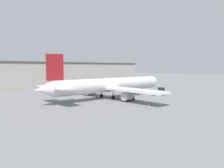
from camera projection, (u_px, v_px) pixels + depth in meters
ground_plane at (112, 98)px, 58.44m from camera, size 400.00×400.00×0.00m
terminal_building at (52, 75)px, 85.97m from camera, size 87.06×10.92×10.10m
airplane at (109, 85)px, 57.52m from camera, size 41.37×35.94×10.98m
ground_crew_worker at (138, 93)px, 61.39m from camera, size 0.36×0.36×1.63m
baggage_tug at (159, 92)px, 63.25m from camera, size 3.91×3.56×2.29m
belt_loader_truck at (129, 96)px, 53.78m from camera, size 2.88×2.33×2.28m
safety_cone_near at (136, 105)px, 45.29m from camera, size 0.36×0.36×0.55m
safety_cone_far at (149, 105)px, 46.11m from camera, size 0.36×0.36×0.55m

